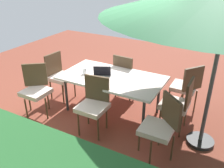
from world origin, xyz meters
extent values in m
cube|color=brown|center=(0.00, 0.00, -0.01)|extent=(10.00, 10.00, 0.02)
cube|color=silver|center=(0.00, 0.00, 0.74)|extent=(1.91, 1.07, 0.04)
cylinder|color=#333333|center=(-0.81, -0.39, 0.36)|extent=(0.05, 0.05, 0.72)
cylinder|color=#333333|center=(0.81, -0.39, 0.36)|extent=(0.05, 0.05, 0.72)
cylinder|color=#333333|center=(-0.81, 0.39, 0.36)|extent=(0.05, 0.05, 0.72)
cylinder|color=#333333|center=(0.81, 0.39, 0.36)|extent=(0.05, 0.05, 0.72)
cylinder|color=#4C4C4C|center=(-1.73, 0.14, 1.21)|extent=(0.06, 0.06, 2.43)
cylinder|color=black|center=(-1.73, 0.14, 0.03)|extent=(0.44, 0.44, 0.06)
cube|color=beige|center=(-1.18, -0.76, 0.49)|extent=(0.46, 0.46, 0.08)
cube|color=#4C3823|center=(-1.35, -0.64, 0.76)|extent=(0.29, 0.37, 0.45)
cylinder|color=#4C3823|center=(-1.14, -1.01, 0.23)|extent=(0.03, 0.03, 0.45)
cylinder|color=#4C3823|center=(-0.93, -0.72, 0.23)|extent=(0.03, 0.03, 0.45)
cylinder|color=#4C3823|center=(-1.43, -0.80, 0.23)|extent=(0.03, 0.03, 0.45)
cylinder|color=#4C3823|center=(-1.22, -0.51, 0.23)|extent=(0.03, 0.03, 0.45)
cube|color=beige|center=(1.20, 0.78, 0.49)|extent=(0.46, 0.46, 0.08)
cube|color=#4C3823|center=(1.33, 0.61, 0.76)|extent=(0.37, 0.30, 0.45)
cylinder|color=#4C3823|center=(1.23, 1.03, 0.23)|extent=(0.03, 0.03, 0.45)
cylinder|color=#4C3823|center=(0.95, 0.81, 0.23)|extent=(0.03, 0.03, 0.45)
cylinder|color=#4C3823|center=(1.45, 0.75, 0.23)|extent=(0.03, 0.03, 0.45)
cylinder|color=#4C3823|center=(1.17, 0.53, 0.23)|extent=(0.03, 0.03, 0.45)
cube|color=beige|center=(1.20, 0.02, 0.49)|extent=(0.46, 0.46, 0.08)
cube|color=#4C3823|center=(1.41, 0.00, 0.76)|extent=(0.08, 0.44, 0.45)
cylinder|color=#4C3823|center=(1.04, 0.21, 0.23)|extent=(0.03, 0.03, 0.45)
cylinder|color=#4C3823|center=(1.01, -0.15, 0.23)|extent=(0.03, 0.03, 0.45)
cylinder|color=#4C3823|center=(1.40, 0.18, 0.23)|extent=(0.03, 0.03, 0.45)
cylinder|color=#4C3823|center=(1.37, -0.18, 0.23)|extent=(0.03, 0.03, 0.45)
cube|color=beige|center=(0.03, -0.74, 0.49)|extent=(0.46, 0.46, 0.08)
cube|color=#4C3823|center=(0.04, -0.53, 0.76)|extent=(0.44, 0.07, 0.45)
cylinder|color=#4C3823|center=(-0.16, -0.91, 0.23)|extent=(0.03, 0.03, 0.45)
cylinder|color=#4C3823|center=(0.20, -0.93, 0.23)|extent=(0.03, 0.03, 0.45)
cylinder|color=#4C3823|center=(-0.14, -0.55, 0.23)|extent=(0.03, 0.03, 0.45)
cylinder|color=#4C3823|center=(0.22, -0.57, 0.23)|extent=(0.03, 0.03, 0.45)
cube|color=beige|center=(-1.20, -0.02, 0.49)|extent=(0.46, 0.46, 0.08)
cube|color=#4C3823|center=(-1.41, -0.02, 0.76)|extent=(0.04, 0.44, 0.45)
cylinder|color=#4C3823|center=(-1.02, -0.20, 0.23)|extent=(0.03, 0.03, 0.45)
cylinder|color=#4C3823|center=(-1.03, 0.16, 0.23)|extent=(0.03, 0.03, 0.45)
cylinder|color=#4C3823|center=(-1.38, -0.20, 0.23)|extent=(0.03, 0.03, 0.45)
cylinder|color=#4C3823|center=(-1.39, 0.16, 0.23)|extent=(0.03, 0.03, 0.45)
cube|color=beige|center=(-1.17, 0.79, 0.49)|extent=(0.46, 0.46, 0.08)
cube|color=#4C3823|center=(-1.30, 0.63, 0.76)|extent=(0.36, 0.32, 0.45)
cylinder|color=#4C3823|center=(-0.91, 0.80, 0.23)|extent=(0.03, 0.03, 0.45)
cylinder|color=#4C3823|center=(-1.18, 1.04, 0.23)|extent=(0.03, 0.03, 0.45)
cylinder|color=#4C3823|center=(-1.15, 0.53, 0.23)|extent=(0.03, 0.03, 0.45)
cylinder|color=#4C3823|center=(-1.42, 0.77, 0.23)|extent=(0.03, 0.03, 0.45)
cube|color=beige|center=(-0.03, 0.74, 0.49)|extent=(0.46, 0.46, 0.08)
cube|color=#4C3823|center=(0.00, 0.53, 0.76)|extent=(0.44, 0.10, 0.45)
cylinder|color=#4C3823|center=(0.13, 0.94, 0.23)|extent=(0.03, 0.03, 0.45)
cylinder|color=#4C3823|center=(-0.23, 0.89, 0.23)|extent=(0.03, 0.03, 0.45)
cylinder|color=#4C3823|center=(0.17, 0.58, 0.23)|extent=(0.03, 0.03, 0.45)
cylinder|color=#4C3823|center=(-0.18, 0.54, 0.23)|extent=(0.03, 0.03, 0.45)
cube|color=gray|center=(0.21, -0.01, 0.76)|extent=(0.38, 0.34, 0.02)
cube|color=black|center=(0.16, 0.09, 0.87)|extent=(0.31, 0.19, 0.20)
cylinder|color=white|center=(0.53, 0.13, 0.82)|extent=(0.08, 0.08, 0.12)
camera|label=1|loc=(-1.95, 3.60, 2.62)|focal=38.70mm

